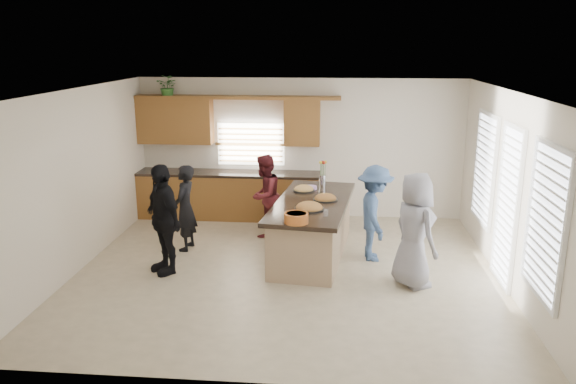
# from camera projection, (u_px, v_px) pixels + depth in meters

# --- Properties ---
(floor) EXTENTS (6.50, 6.50, 0.00)m
(floor) POSITION_uv_depth(u_px,v_px,m) (287.00, 271.00, 8.79)
(floor) COLOR beige
(floor) RESTS_ON ground
(room_shell) EXTENTS (6.52, 6.02, 2.81)m
(room_shell) POSITION_uv_depth(u_px,v_px,m) (286.00, 152.00, 8.30)
(room_shell) COLOR silver
(room_shell) RESTS_ON ground
(back_cabinetry) EXTENTS (4.08, 0.66, 2.46)m
(back_cabinetry) POSITION_uv_depth(u_px,v_px,m) (227.00, 173.00, 11.31)
(back_cabinetry) COLOR brown
(back_cabinetry) RESTS_ON ground
(right_wall_glazing) EXTENTS (0.06, 4.00, 2.25)m
(right_wall_glazing) POSITION_uv_depth(u_px,v_px,m) (509.00, 196.00, 8.04)
(right_wall_glazing) COLOR white
(right_wall_glazing) RESTS_ON ground
(island) EXTENTS (1.46, 2.82, 0.95)m
(island) POSITION_uv_depth(u_px,v_px,m) (312.00, 229.00, 9.36)
(island) COLOR tan
(island) RESTS_ON ground
(platter_front) EXTENTS (0.47, 0.47, 0.19)m
(platter_front) POSITION_uv_depth(u_px,v_px,m) (309.00, 208.00, 8.73)
(platter_front) COLOR black
(platter_front) RESTS_ON island
(platter_mid) EXTENTS (0.40, 0.40, 0.16)m
(platter_mid) POSITION_uv_depth(u_px,v_px,m) (325.00, 199.00, 9.25)
(platter_mid) COLOR black
(platter_mid) RESTS_ON island
(platter_back) EXTENTS (0.38, 0.38, 0.15)m
(platter_back) POSITION_uv_depth(u_px,v_px,m) (304.00, 189.00, 9.83)
(platter_back) COLOR black
(platter_back) RESTS_ON island
(salad_bowl) EXTENTS (0.35, 0.35, 0.14)m
(salad_bowl) POSITION_uv_depth(u_px,v_px,m) (296.00, 217.00, 8.08)
(salad_bowl) COLOR #C36023
(salad_bowl) RESTS_ON island
(clear_cup) EXTENTS (0.07, 0.07, 0.10)m
(clear_cup) POSITION_uv_depth(u_px,v_px,m) (326.00, 213.00, 8.39)
(clear_cup) COLOR white
(clear_cup) RESTS_ON island
(plate_stack) EXTENTS (0.24, 0.24, 0.05)m
(plate_stack) POSITION_uv_depth(u_px,v_px,m) (310.00, 188.00, 9.96)
(plate_stack) COLOR #CF9BE2
(plate_stack) RESTS_ON island
(flower_vase) EXTENTS (0.14, 0.14, 0.44)m
(flower_vase) POSITION_uv_depth(u_px,v_px,m) (323.00, 172.00, 10.26)
(flower_vase) COLOR silver
(flower_vase) RESTS_ON island
(potted_plant) EXTENTS (0.48, 0.44, 0.45)m
(potted_plant) POSITION_uv_depth(u_px,v_px,m) (168.00, 87.00, 11.05)
(potted_plant) COLOR #38752E
(potted_plant) RESTS_ON back_cabinetry
(woman_left_back) EXTENTS (0.40, 0.57, 1.48)m
(woman_left_back) POSITION_uv_depth(u_px,v_px,m) (185.00, 208.00, 9.55)
(woman_left_back) COLOR black
(woman_left_back) RESTS_ON ground
(woman_left_mid) EXTENTS (0.79, 0.89, 1.52)m
(woman_left_mid) POSITION_uv_depth(u_px,v_px,m) (265.00, 196.00, 10.25)
(woman_left_mid) COLOR #581A1F
(woman_left_mid) RESTS_ON ground
(woman_left_front) EXTENTS (0.98, 1.03, 1.72)m
(woman_left_front) POSITION_uv_depth(u_px,v_px,m) (163.00, 219.00, 8.57)
(woman_left_front) COLOR black
(woman_left_front) RESTS_ON ground
(woman_right_back) EXTENTS (0.66, 1.06, 1.58)m
(woman_right_back) POSITION_uv_depth(u_px,v_px,m) (375.00, 213.00, 9.10)
(woman_right_back) COLOR #38537B
(woman_right_back) RESTS_ON ground
(woman_right_front) EXTENTS (0.87, 0.99, 1.70)m
(woman_right_front) POSITION_uv_depth(u_px,v_px,m) (415.00, 230.00, 8.08)
(woman_right_front) COLOR gray
(woman_right_front) RESTS_ON ground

